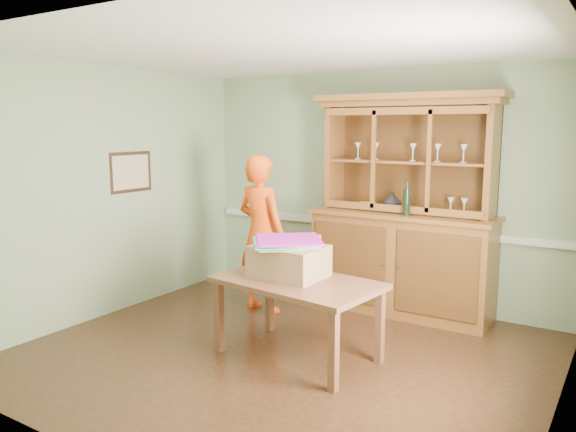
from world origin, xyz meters
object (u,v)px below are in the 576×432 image
Objects in this scene: dining_table at (298,289)px; person at (261,234)px; china_hutch at (403,238)px; cardboard_box at (289,261)px.

person reaches higher than dining_table.
cardboard_box is at bearing -105.16° from china_hutch.
person reaches higher than cardboard_box.
china_hutch is 1.75m from dining_table.
china_hutch reaches higher than person.
dining_table is 0.86× the size of person.
china_hutch is 1.58× the size of dining_table.
china_hutch is 3.90× the size of cardboard_box.
cardboard_box is 1.25m from person.
china_hutch reaches higher than cardboard_box.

